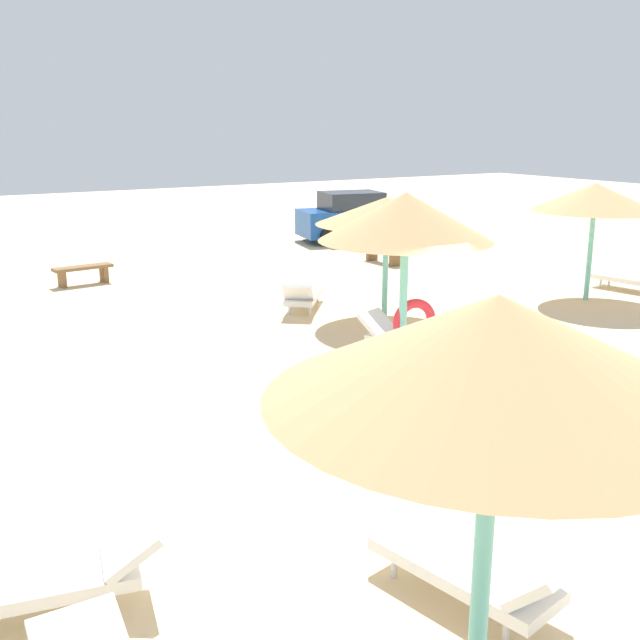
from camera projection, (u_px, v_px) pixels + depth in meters
ground_plane at (449, 471)px, 8.95m from camera, size 80.00×80.00×0.00m
parasol_1 at (595, 197)px, 16.99m from camera, size 2.85×2.85×2.73m
parasol_2 at (387, 211)px, 15.28m from camera, size 2.95×2.95×2.58m
parasol_3 at (496, 350)px, 4.27m from camera, size 2.71×2.71×3.12m
parasol_4 at (406, 219)px, 10.65m from camera, size 2.52×2.52×3.10m
lounger_1 at (634, 278)px, 18.44m from camera, size 0.97×1.97×0.74m
lounger_2 at (303, 295)px, 16.62m from camera, size 1.69×1.86×0.75m
lounger_3 at (476, 571)px, 6.40m from camera, size 1.00×1.96×0.76m
lounger_4 at (407, 340)px, 13.25m from camera, size 1.22×2.00×0.71m
lounger_5 at (52, 577)px, 6.34m from camera, size 1.99×1.00×0.67m
bench_0 at (383, 252)px, 22.11m from camera, size 0.47×1.52×0.49m
bench_1 at (83, 271)px, 19.17m from camera, size 1.53×0.55×0.49m
parked_car at (355, 217)px, 26.21m from camera, size 4.26×2.60×1.72m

